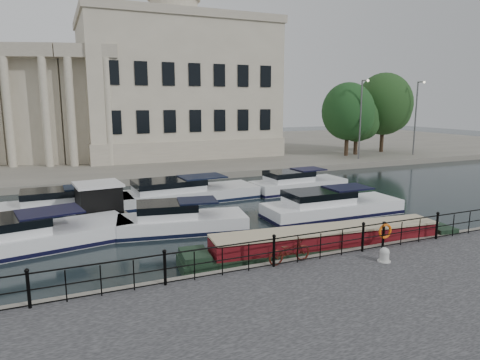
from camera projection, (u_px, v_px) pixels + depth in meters
name	position (u px, v px, depth m)	size (l,w,h in m)	color
ground_plane	(248.00, 260.00, 17.69)	(160.00, 160.00, 0.00)	black
far_bank	(118.00, 152.00, 52.85)	(120.00, 42.00, 0.55)	#6B665B
railing	(274.00, 249.00, 15.44)	(24.14, 0.14, 1.22)	black
civic_building	(111.00, 96.00, 47.36)	(53.55, 31.84, 16.85)	#ADA38C
lamp_posts	(389.00, 117.00, 45.65)	(8.24, 1.55, 8.07)	#59595B
bicycle	(289.00, 251.00, 15.83)	(0.62, 1.79, 0.94)	#44130C
mooring_bollard	(384.00, 255.00, 16.01)	(0.49, 0.49, 0.55)	#B5B5B1
life_ring_post	(385.00, 231.00, 17.54)	(0.65, 0.18, 1.05)	black
narrowboat	(328.00, 246.00, 18.27)	(12.87, 2.88, 1.48)	black
harbour_hut	(99.00, 204.00, 23.35)	(3.50, 3.02, 2.20)	#6B665B
cabin_cruisers	(185.00, 208.00, 24.77)	(26.10, 10.22, 1.99)	white
trees	(370.00, 111.00, 48.50)	(12.32, 7.56, 9.24)	black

